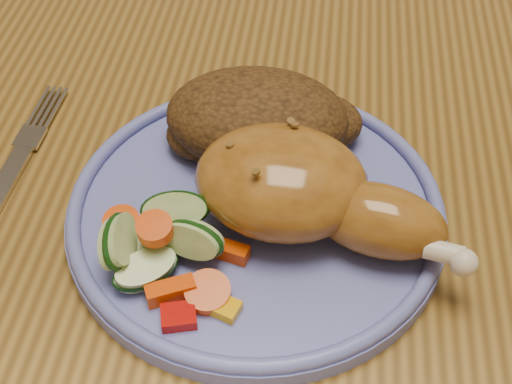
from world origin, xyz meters
The scene contains 7 objects.
dining_table centered at (0.00, 0.00, 0.67)m, with size 0.90×1.40×0.75m.
plate centered at (-0.06, -0.14, 0.76)m, with size 0.25×0.25×0.01m, color #5961B0.
plate_rim centered at (-0.06, -0.14, 0.77)m, with size 0.25×0.25×0.01m, color #5961B0.
chicken_leg centered at (-0.03, -0.15, 0.79)m, with size 0.18×0.11×0.06m.
rice_pilaf centered at (-0.07, -0.07, 0.78)m, with size 0.14×0.09×0.06m.
vegetable_pile centered at (-0.12, -0.19, 0.78)m, with size 0.10×0.09×0.05m.
fork centered at (-0.24, -0.13, 0.75)m, with size 0.02×0.17×0.00m.
Camera 1 is at (-0.03, -0.46, 1.12)m, focal length 50.00 mm.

